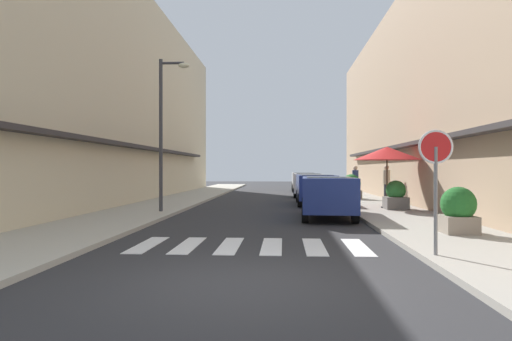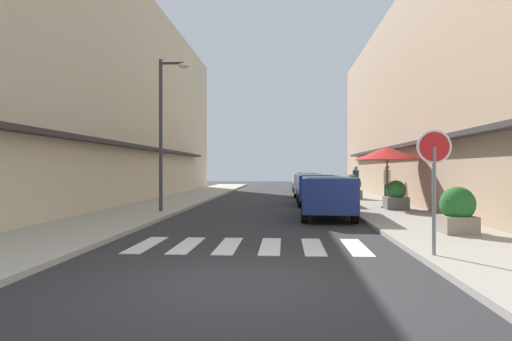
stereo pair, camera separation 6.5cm
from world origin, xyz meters
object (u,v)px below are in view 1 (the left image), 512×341
object	(u,v)px
planter_midblock	(396,196)
pedestrian_walking_near	(387,183)
parked_car_mid	(316,186)
planter_far	(351,187)
pedestrian_walking_far	(355,181)
cafe_umbrella	(387,154)
street_lamp	(165,119)
round_street_sign	(436,159)
parked_car_near	(328,192)
parked_car_far	(308,182)
parked_car_distant	(304,180)
planter_corner	(458,210)

from	to	relation	value
planter_midblock	pedestrian_walking_near	distance (m)	3.78
parked_car_mid	planter_far	distance (m)	3.62
parked_car_mid	pedestrian_walking_far	bearing A→B (deg)	50.70
cafe_umbrella	planter_far	xyz separation A→B (m)	(-0.59, 5.78, -1.62)
pedestrian_walking_far	street_lamp	bearing A→B (deg)	28.42
round_street_sign	cafe_umbrella	world-z (taller)	cafe_umbrella
parked_car_near	round_street_sign	xyz separation A→B (m)	(1.31, -7.09, 1.00)
parked_car_far	pedestrian_walking_far	xyz separation A→B (m)	(2.39, -3.29, 0.16)
parked_car_mid	street_lamp	bearing A→B (deg)	-141.51
parked_car_distant	pedestrian_walking_far	world-z (taller)	pedestrian_walking_far
planter_midblock	pedestrian_walking_far	bearing A→B (deg)	95.43
parked_car_mid	parked_car_far	size ratio (longest dim) A/B	0.99
street_lamp	planter_corner	size ratio (longest dim) A/B	4.98
parked_car_near	cafe_umbrella	size ratio (longest dim) A/B	1.53
parked_car_far	cafe_umbrella	bearing A→B (deg)	-73.15
planter_corner	pedestrian_walking_near	xyz separation A→B (m)	(0.63, 10.42, 0.38)
parked_car_distant	street_lamp	size ratio (longest dim) A/B	0.74
parked_car_near	parked_car_far	bearing A→B (deg)	90.00
planter_far	pedestrian_walking_near	size ratio (longest dim) A/B	0.74
parked_car_near	pedestrian_walking_near	world-z (taller)	pedestrian_walking_near
parked_car_distant	round_street_sign	bearing A→B (deg)	-87.10
parked_car_near	street_lamp	xyz separation A→B (m)	(-6.09, 1.05, 2.74)
planter_far	pedestrian_walking_far	xyz separation A→B (m)	(0.23, 0.02, 0.31)
parked_car_far	street_lamp	size ratio (longest dim) A/B	0.74
parked_car_far	planter_corner	size ratio (longest dim) A/B	3.69
cafe_umbrella	parked_car_far	bearing A→B (deg)	106.85
street_lamp	planter_midblock	xyz separation A→B (m)	(9.08, 1.46, -3.00)
round_street_sign	planter_midblock	size ratio (longest dim) A/B	2.03
round_street_sign	street_lamp	xyz separation A→B (m)	(-7.40, 8.14, 1.73)
planter_corner	cafe_umbrella	bearing A→B (deg)	90.81
round_street_sign	planter_midblock	bearing A→B (deg)	80.08
parked_car_near	planter_midblock	size ratio (longest dim) A/B	3.66
parked_car_far	cafe_umbrella	xyz separation A→B (m)	(2.75, -9.09, 1.47)
parked_car_mid	planter_midblock	distance (m)	4.52
round_street_sign	parked_car_near	bearing A→B (deg)	100.46
planter_corner	round_street_sign	bearing A→B (deg)	-118.05
parked_car_distant	planter_midblock	size ratio (longest dim) A/B	3.73
parked_car_mid	round_street_sign	bearing A→B (deg)	-84.24
cafe_umbrella	pedestrian_walking_near	bearing A→B (deg)	77.27
cafe_umbrella	planter_midblock	distance (m)	1.82
round_street_sign	planter_corner	bearing A→B (deg)	61.95
pedestrian_walking_far	parked_car_distant	bearing A→B (deg)	-90.55
pedestrian_walking_near	parked_car_distant	bearing A→B (deg)	-15.17
parked_car_near	parked_car_distant	distance (m)	18.76
pedestrian_walking_near	pedestrian_walking_far	bearing A→B (deg)	-7.79
parked_car_mid	parked_car_far	xyz separation A→B (m)	(0.00, 6.20, -0.00)
planter_midblock	street_lamp	bearing A→B (deg)	-170.86
parked_car_near	planter_midblock	distance (m)	3.91
parked_car_mid	planter_far	xyz separation A→B (m)	(2.16, 2.90, -0.16)
cafe_umbrella	pedestrian_walking_near	size ratio (longest dim) A/B	1.53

